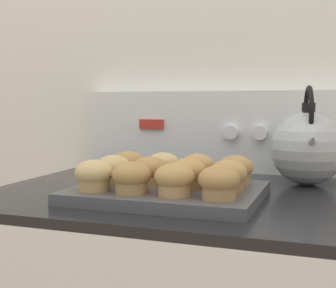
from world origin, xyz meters
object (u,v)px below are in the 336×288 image
(muffin_r0_c0, at_px, (94,175))
(muffin_r1_c1, at_px, (150,171))
(muffin_r1_c0, at_px, (113,169))
(muffin_r2_c1, at_px, (163,166))
(muffin_r2_c0, at_px, (129,165))
(muffin_r1_c3, at_px, (228,176))
(muffin_r0_c1, at_px, (131,178))
(muffin_r0_c3, at_px, (219,183))
(muffin_r2_c3, at_px, (236,170))
(muffin_pan, at_px, (168,193))
(tea_kettle, at_px, (308,147))
(muffin_r1_c2, at_px, (188,174))
(muffin_r0_c2, at_px, (175,180))
(muffin_r2_c2, at_px, (198,168))

(muffin_r0_c0, bearing_deg, muffin_r1_c1, 46.97)
(muffin_r1_c0, distance_m, muffin_r2_c1, 0.11)
(muffin_r1_c0, distance_m, muffin_r2_c0, 0.08)
(muffin_r1_c1, bearing_deg, muffin_r1_c3, -1.45)
(muffin_r1_c3, bearing_deg, muffin_r0_c0, -161.44)
(muffin_r0_c1, xyz_separation_m, muffin_r2_c1, (0.00, 0.16, 0.00))
(muffin_r0_c0, distance_m, muffin_r0_c3, 0.23)
(muffin_r2_c0, xyz_separation_m, muffin_r2_c3, (0.23, 0.00, 0.00))
(muffin_r0_c0, xyz_separation_m, muffin_r1_c0, (-0.00, 0.08, 0.00))
(muffin_pan, bearing_deg, muffin_r1_c0, 179.46)
(muffin_r1_c1, xyz_separation_m, muffin_r2_c0, (-0.08, 0.07, 0.00))
(muffin_r0_c1, height_order, tea_kettle, tea_kettle)
(muffin_r2_c1, bearing_deg, muffin_r1_c2, -45.58)
(muffin_r0_c0, height_order, muffin_r0_c2, same)
(muffin_r1_c0, height_order, muffin_r2_c3, same)
(muffin_r0_c1, distance_m, muffin_r2_c3, 0.22)
(muffin_r0_c2, xyz_separation_m, muffin_r0_c3, (0.08, -0.00, 0.00))
(muffin_r0_c0, distance_m, tea_kettle, 0.48)
(muffin_r0_c0, relative_size, muffin_r1_c3, 1.00)
(muffin_r0_c0, bearing_deg, muffin_r1_c0, 90.94)
(muffin_r2_c2, bearing_deg, muffin_r2_c0, -179.35)
(muffin_r0_c0, bearing_deg, muffin_r0_c3, 0.32)
(muffin_r0_c0, relative_size, muffin_r2_c1, 1.00)
(muffin_pan, height_order, muffin_r0_c1, muffin_r0_c1)
(muffin_r0_c3, bearing_deg, muffin_r0_c1, -179.42)
(muffin_r1_c0, distance_m, muffin_r1_c1, 0.08)
(muffin_r1_c0, bearing_deg, muffin_r2_c3, 18.47)
(muffin_pan, xyz_separation_m, muffin_r1_c3, (0.12, -0.00, 0.04))
(muffin_r1_c1, bearing_deg, muffin_r0_c0, -133.03)
(muffin_r0_c1, distance_m, muffin_r0_c3, 0.16)
(muffin_r2_c0, bearing_deg, muffin_r0_c2, -44.39)
(muffin_r1_c0, bearing_deg, muffin_r0_c0, -89.06)
(muffin_pan, bearing_deg, muffin_r2_c0, 146.62)
(muffin_r0_c2, bearing_deg, muffin_pan, 117.52)
(muffin_pan, distance_m, muffin_r1_c0, 0.12)
(muffin_r1_c1, height_order, muffin_r2_c3, same)
(muffin_r0_c3, xyz_separation_m, muffin_r2_c0, (-0.24, 0.16, 0.00))
(muffin_r0_c0, height_order, muffin_r1_c0, same)
(muffin_r2_c0, xyz_separation_m, tea_kettle, (0.36, 0.17, 0.03))
(muffin_pan, distance_m, muffin_r1_c1, 0.05)
(muffin_r1_c1, bearing_deg, muffin_r2_c0, 136.33)
(muffin_r0_c0, relative_size, muffin_r2_c2, 1.00)
(muffin_r1_c1, xyz_separation_m, muffin_r2_c3, (0.15, 0.08, 0.00))
(muffin_r2_c2, relative_size, muffin_r2_c3, 1.00)
(muffin_pan, relative_size, muffin_r0_c0, 4.99)
(muffin_pan, bearing_deg, muffin_r0_c0, -145.19)
(muffin_pan, height_order, tea_kettle, tea_kettle)
(muffin_r0_c1, height_order, muffin_r0_c2, same)
(muffin_r1_c2, distance_m, muffin_r2_c3, 0.11)
(muffin_r0_c2, distance_m, muffin_r1_c3, 0.11)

